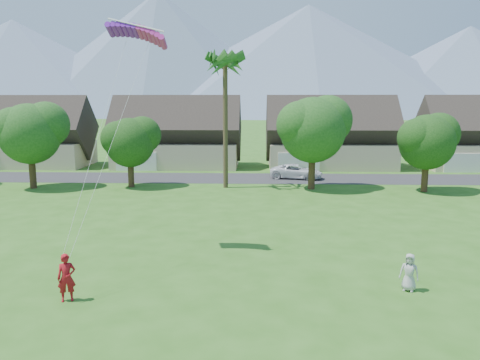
{
  "coord_description": "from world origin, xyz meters",
  "views": [
    {
      "loc": [
        0.87,
        -14.91,
        7.95
      ],
      "look_at": [
        0.0,
        10.0,
        3.8
      ],
      "focal_mm": 35.0,
      "sensor_mm": 36.0,
      "label": 1
    }
  ],
  "objects_px": {
    "parked_car": "(297,171)",
    "parafoil_kite": "(138,31)",
    "kite_flyer": "(67,278)",
    "watcher": "(409,272)"
  },
  "relations": [
    {
      "from": "parked_car",
      "to": "watcher",
      "type": "bearing_deg",
      "value": -161.51
    },
    {
      "from": "kite_flyer",
      "to": "watcher",
      "type": "bearing_deg",
      "value": -14.2
    },
    {
      "from": "parked_car",
      "to": "parafoil_kite",
      "type": "height_order",
      "value": "parafoil_kite"
    },
    {
      "from": "watcher",
      "to": "parked_car",
      "type": "distance_m",
      "value": 29.81
    },
    {
      "from": "watcher",
      "to": "parafoil_kite",
      "type": "xyz_separation_m",
      "value": [
        -12.61,
        5.38,
        10.71
      ]
    },
    {
      "from": "parked_car",
      "to": "parafoil_kite",
      "type": "relative_size",
      "value": 1.72
    },
    {
      "from": "watcher",
      "to": "kite_flyer",
      "type": "bearing_deg",
      "value": -147.93
    },
    {
      "from": "watcher",
      "to": "parafoil_kite",
      "type": "height_order",
      "value": "parafoil_kite"
    },
    {
      "from": "kite_flyer",
      "to": "parked_car",
      "type": "height_order",
      "value": "kite_flyer"
    },
    {
      "from": "kite_flyer",
      "to": "parafoil_kite",
      "type": "distance_m",
      "value": 12.71
    }
  ]
}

